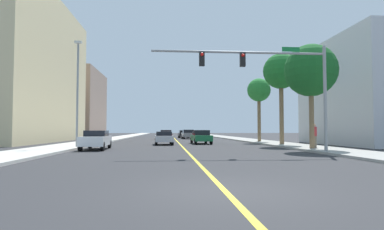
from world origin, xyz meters
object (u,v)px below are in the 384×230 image
car_green (201,137)px  car_silver (164,138)px  street_lamp (78,88)px  traffic_signal_mast (273,73)px  palm_mid (281,72)px  car_white (96,140)px  pedestrian (314,136)px  car_black (184,134)px  palm_far (259,91)px  palm_near (311,71)px  car_gray (188,134)px  car_red (166,135)px

car_green → car_silver: 4.21m
street_lamp → car_green: size_ratio=1.89×
traffic_signal_mast → palm_mid: (4.25, 10.13, 1.93)m
car_white → pedestrian: bearing=172.8°
car_black → car_silver: size_ratio=0.96×
street_lamp → palm_mid: bearing=9.8°
car_black → pedestrian: pedestrian is taller
traffic_signal_mast → palm_far: bearing=76.3°
traffic_signal_mast → pedestrian: size_ratio=6.09×
palm_near → car_black: size_ratio=1.90×
street_lamp → palm_near: bearing=-12.5°
car_white → pedestrian: (16.06, -1.47, 0.29)m
traffic_signal_mast → street_lamp: (-13.48, 7.07, -0.14)m
street_lamp → car_silver: street_lamp is taller
palm_near → car_silver: 15.16m
street_lamp → car_green: 13.63m
car_black → car_gray: car_gray is taller
pedestrian → palm_mid: bearing=-133.6°
pedestrian → car_green: bearing=-100.9°
car_red → pedestrian: (10.90, -25.72, 0.29)m
traffic_signal_mast → pedestrian: (4.43, 3.94, -3.89)m
car_black → car_silver: car_black is taller
street_lamp → palm_mid: 18.11m
pedestrian → car_black: bearing=-123.0°
palm_near → car_white: palm_near is taller
palm_far → traffic_signal_mast: bearing=-103.7°
traffic_signal_mast → palm_far: (4.15, 17.05, 0.98)m
pedestrian → car_gray: bearing=-121.2°
palm_far → car_white: bearing=-143.6°
palm_mid → car_silver: size_ratio=2.08×
palm_near → palm_far: 13.83m
car_black → street_lamp: bearing=-109.7°
palm_far → car_white: 20.27m
palm_mid → pedestrian: size_ratio=4.79×
traffic_signal_mast → car_red: (-6.48, 29.67, -4.17)m
car_red → car_white: (-5.16, -24.25, -0.00)m
palm_mid → car_green: size_ratio=1.90×
car_red → car_white: bearing=-102.5°
palm_far → pedestrian: size_ratio=4.09×
palm_far → car_green: palm_far is taller
street_lamp → car_white: size_ratio=1.85×
car_black → palm_far: bearing=-73.7°
palm_mid → pedestrian: bearing=-88.3°
car_green → pedestrian: 12.84m
car_red → palm_near: bearing=-69.1°
traffic_signal_mast → palm_mid: bearing=67.3°
palm_mid → car_gray: palm_mid is taller
car_black → car_gray: 6.18m
car_gray → car_white: size_ratio=0.95×
palm_near → palm_far: (0.24, 13.82, 0.20)m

